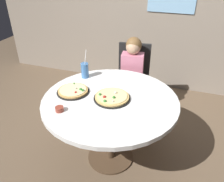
# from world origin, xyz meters

# --- Properties ---
(ground_plane) EXTENTS (8.00, 8.00, 0.00)m
(ground_plane) POSITION_xyz_m (0.00, 0.00, 0.00)
(ground_plane) COLOR brown
(dining_table) EXTENTS (1.24, 1.24, 0.75)m
(dining_table) POSITION_xyz_m (0.00, 0.00, 0.66)
(dining_table) COLOR white
(dining_table) RESTS_ON ground_plane
(chair_wooden) EXTENTS (0.45, 0.45, 0.95)m
(chair_wooden) POSITION_xyz_m (-0.01, 0.90, 0.53)
(chair_wooden) COLOR black
(chair_wooden) RESTS_ON ground_plane
(diner_child) EXTENTS (0.30, 0.43, 1.08)m
(diner_child) POSITION_xyz_m (0.01, 0.72, 0.48)
(diner_child) COLOR #3F4766
(diner_child) RESTS_ON ground_plane
(pizza_veggie) EXTENTS (0.31, 0.31, 0.05)m
(pizza_veggie) POSITION_xyz_m (-0.37, -0.01, 0.77)
(pizza_veggie) COLOR black
(pizza_veggie) RESTS_ON dining_table
(pizza_cheese) EXTENTS (0.34, 0.34, 0.05)m
(pizza_cheese) POSITION_xyz_m (0.02, -0.00, 0.77)
(pizza_cheese) COLOR black
(pizza_cheese) RESTS_ON dining_table
(soda_cup) EXTENTS (0.08, 0.08, 0.31)m
(soda_cup) POSITION_xyz_m (-0.39, 0.31, 0.83)
(soda_cup) COLOR #3F72B2
(soda_cup) RESTS_ON dining_table
(sauce_bowl) EXTENTS (0.07, 0.07, 0.04)m
(sauce_bowl) POSITION_xyz_m (-0.33, -0.33, 0.77)
(sauce_bowl) COLOR brown
(sauce_bowl) RESTS_ON dining_table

